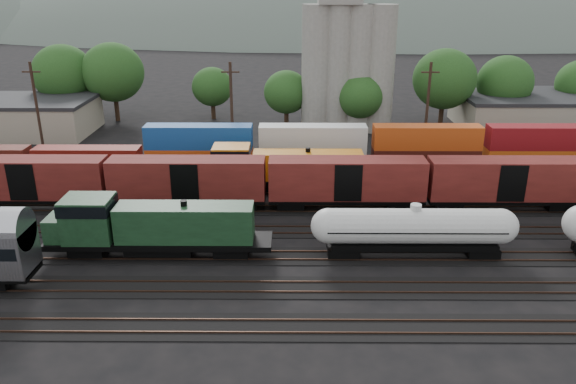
{
  "coord_description": "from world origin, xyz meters",
  "views": [
    {
      "loc": [
        -4.6,
        -45.96,
        21.23
      ],
      "look_at": [
        -4.93,
        2.0,
        3.0
      ],
      "focal_mm": 35.0,
      "sensor_mm": 36.0,
      "label": 1
    }
  ],
  "objects_px": {
    "green_locomotive": "(146,226)",
    "orange_locomotive": "(277,168)",
    "grain_silo": "(347,54)",
    "tank_car_a": "(414,228)"
  },
  "relations": [
    {
      "from": "green_locomotive",
      "to": "orange_locomotive",
      "type": "height_order",
      "value": "green_locomotive"
    },
    {
      "from": "green_locomotive",
      "to": "grain_silo",
      "type": "relative_size",
      "value": 0.63
    },
    {
      "from": "grain_silo",
      "to": "tank_car_a",
      "type": "bearing_deg",
      "value": -87.3
    },
    {
      "from": "tank_car_a",
      "to": "orange_locomotive",
      "type": "height_order",
      "value": "orange_locomotive"
    },
    {
      "from": "green_locomotive",
      "to": "tank_car_a",
      "type": "height_order",
      "value": "green_locomotive"
    },
    {
      "from": "green_locomotive",
      "to": "tank_car_a",
      "type": "xyz_separation_m",
      "value": [
        21.52,
        0.0,
        -0.15
      ]
    },
    {
      "from": "orange_locomotive",
      "to": "tank_car_a",
      "type": "bearing_deg",
      "value": -52.86
    },
    {
      "from": "tank_car_a",
      "to": "orange_locomotive",
      "type": "distance_m",
      "value": 18.82
    },
    {
      "from": "green_locomotive",
      "to": "grain_silo",
      "type": "height_order",
      "value": "grain_silo"
    },
    {
      "from": "tank_car_a",
      "to": "green_locomotive",
      "type": "bearing_deg",
      "value": -180.0
    }
  ]
}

